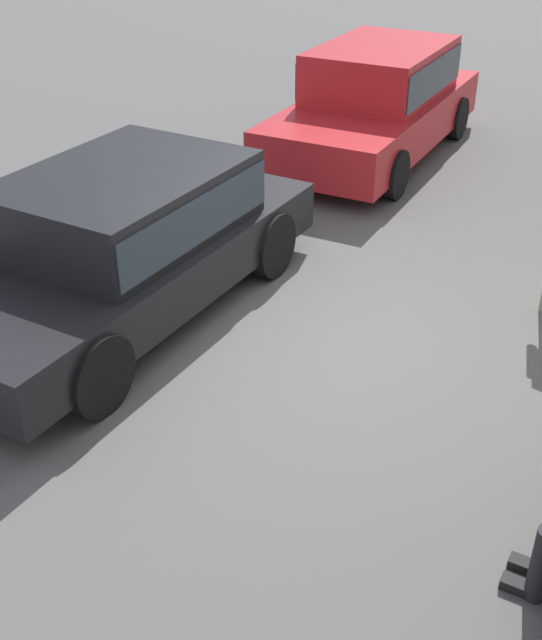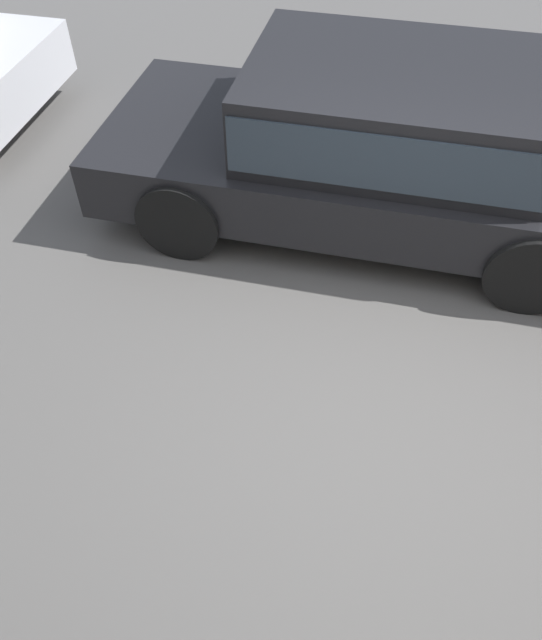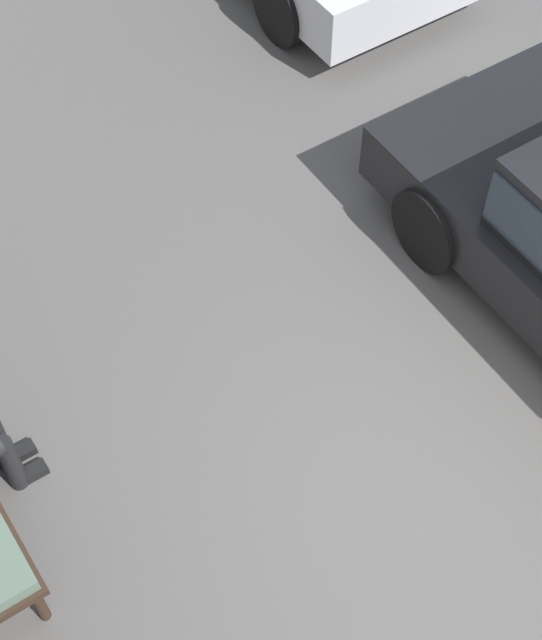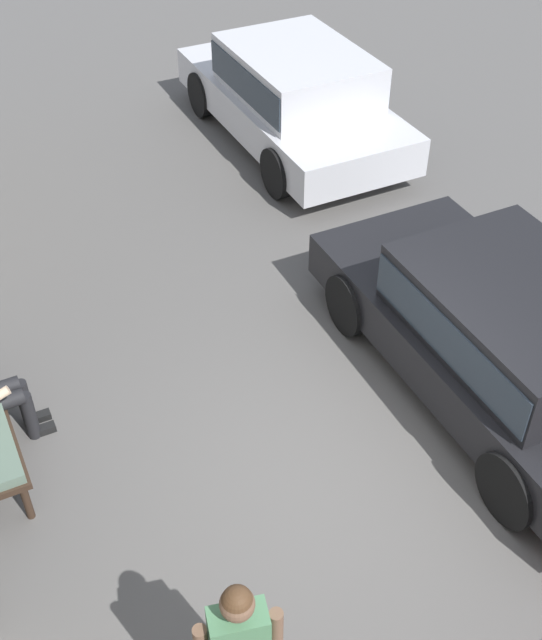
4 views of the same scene
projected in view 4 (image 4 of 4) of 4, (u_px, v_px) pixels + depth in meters
The scene contains 3 objects.
ground_plane at pixel (340, 477), 7.27m from camera, with size 60.00×60.00×0.00m, color #565451.
parked_car_mid at pixel (507, 331), 7.65m from camera, with size 4.39×1.99×1.36m.
parked_car_far at pixel (294, 92), 11.57m from camera, with size 4.33×1.99×1.44m.
Camera 4 is at (-3.84, 2.60, 5.81)m, focal length 45.00 mm.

